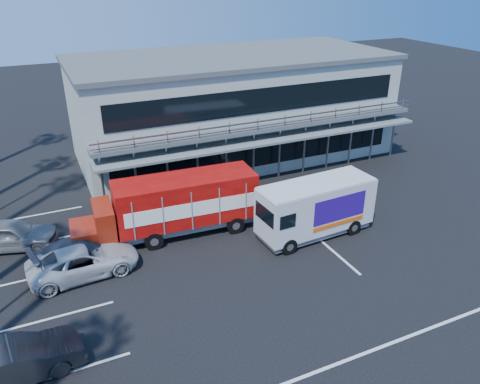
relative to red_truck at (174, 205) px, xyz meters
name	(u,v)px	position (x,y,z in m)	size (l,w,h in m)	color
ground	(301,263)	(4.65, -5.04, -1.74)	(120.00, 120.00, 0.00)	black
building	(232,105)	(7.65, 9.90, 1.92)	(22.40, 12.00, 7.30)	#9DA194
red_truck	(174,205)	(0.00, 0.00, 0.00)	(9.54, 2.78, 3.17)	maroon
white_van	(315,208)	(6.65, -3.04, -0.15)	(6.25, 2.45, 3.00)	silver
parked_car_b	(14,363)	(-7.85, -7.02, -1.00)	(1.56, 4.49, 1.48)	black
parked_car_c	(84,261)	(-4.85, -1.65, -1.06)	(2.27, 4.92, 1.37)	silver
parked_car_d	(81,251)	(-4.85, -0.66, -1.08)	(1.86, 4.58, 1.33)	#323743
parked_car_e	(11,235)	(-7.85, 2.16, -0.98)	(1.79, 4.45, 1.52)	slate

